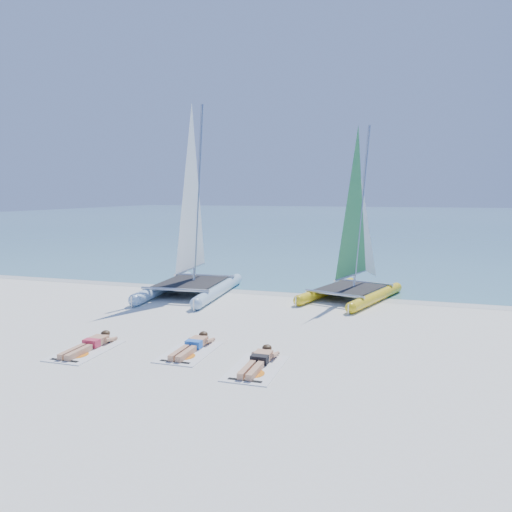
{
  "coord_description": "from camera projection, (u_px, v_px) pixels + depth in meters",
  "views": [
    {
      "loc": [
        5.12,
        -12.13,
        3.67
      ],
      "look_at": [
        0.95,
        1.2,
        1.89
      ],
      "focal_mm": 35.0,
      "sensor_mm": 36.0,
      "label": 1
    }
  ],
  "objects": [
    {
      "name": "sunbather_c",
      "position": [
        259.0,
        360.0,
        10.64
      ],
      "size": [
        0.37,
        1.73,
        0.26
      ],
      "color": "tan",
      "rests_on": "towel_c"
    },
    {
      "name": "towel_c",
      "position": [
        256.0,
        368.0,
        10.47
      ],
      "size": [
        1.0,
        1.85,
        0.02
      ],
      "primitive_type": "cube",
      "color": "silver",
      "rests_on": "ground"
    },
    {
      "name": "wet_sand_strip",
      "position": [
        266.0,
        291.0,
        18.67
      ],
      "size": [
        140.0,
        1.4,
        0.01
      ],
      "primitive_type": "cube",
      "color": "silver",
      "rests_on": "ground"
    },
    {
      "name": "sunbather_a",
      "position": [
        90.0,
        344.0,
        11.8
      ],
      "size": [
        0.37,
        1.73,
        0.26
      ],
      "color": "tan",
      "rests_on": "towel_a"
    },
    {
      "name": "sunbather_b",
      "position": [
        193.0,
        345.0,
        11.71
      ],
      "size": [
        0.37,
        1.73,
        0.26
      ],
      "color": "tan",
      "rests_on": "towel_b"
    },
    {
      "name": "catamaran_yellow",
      "position": [
        358.0,
        241.0,
        17.5
      ],
      "size": [
        3.47,
        5.03,
        6.25
      ],
      "rotation": [
        0.0,
        0.0,
        -0.31
      ],
      "color": "yellow",
      "rests_on": "ground"
    },
    {
      "name": "ground",
      "position": [
        209.0,
        329.0,
        13.46
      ],
      "size": [
        140.0,
        140.0,
        0.0
      ],
      "primitive_type": "plane",
      "color": "silver",
      "rests_on": "ground"
    },
    {
      "name": "towel_b",
      "position": [
        190.0,
        352.0,
        11.54
      ],
      "size": [
        1.0,
        1.85,
        0.02
      ],
      "primitive_type": "cube",
      "color": "silver",
      "rests_on": "ground"
    },
    {
      "name": "towel_a",
      "position": [
        86.0,
        351.0,
        11.63
      ],
      "size": [
        1.0,
        1.85,
        0.02
      ],
      "primitive_type": "cube",
      "color": "silver",
      "rests_on": "ground"
    },
    {
      "name": "sea",
      "position": [
        375.0,
        218.0,
        73.11
      ],
      "size": [
        140.0,
        115.0,
        0.01
      ],
      "primitive_type": "cube",
      "color": "#6FB2BA",
      "rests_on": "ground"
    },
    {
      "name": "catamaran_blue",
      "position": [
        192.0,
        235.0,
        18.0
      ],
      "size": [
        2.85,
        5.43,
        7.2
      ],
      "rotation": [
        0.0,
        0.0,
        0.06
      ],
      "color": "#A9CFDE",
      "rests_on": "ground"
    }
  ]
}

